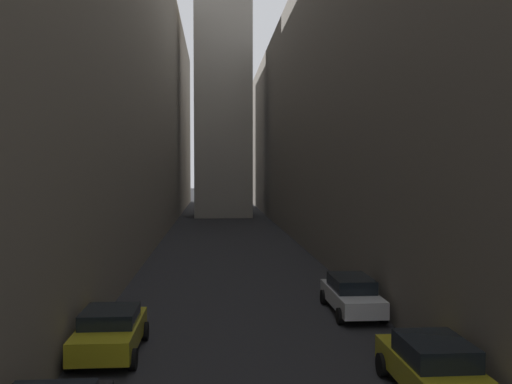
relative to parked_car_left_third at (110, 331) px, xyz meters
The scene contains 6 objects.
ground_plane 29.26m from the parked_car_left_third, 81.35° to the left, with size 264.00×264.00×0.00m, color #232326.
building_block_left 34.05m from the parked_car_left_third, 103.37° to the left, with size 12.50×108.00×25.95m, color #756B5B.
building_block_right 35.83m from the parked_car_left_third, 63.76° to the left, with size 10.68×108.00×21.06m, color #60594F.
parked_car_left_third is the anchor object (origin of this frame).
parked_car_right_third 9.66m from the parked_car_left_third, 24.31° to the right, with size 1.92×4.46×1.52m.
parked_car_right_far 9.83m from the parked_car_left_third, 26.42° to the left, with size 1.88×4.55×1.47m.
Camera 1 is at (-1.14, 1.81, 5.78)m, focal length 38.47 mm.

